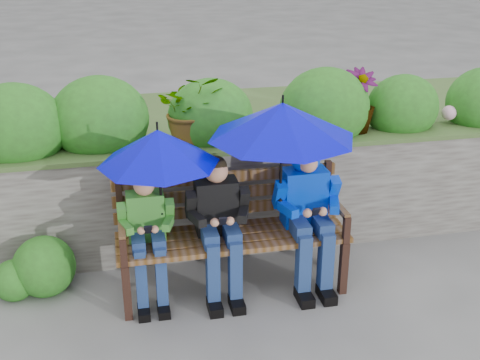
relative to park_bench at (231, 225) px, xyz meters
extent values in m
plane|color=#565656|center=(0.07, -0.11, -0.56)|extent=(60.00, 60.00, 0.00)
cube|color=#58524D|center=(0.07, 0.64, -0.06)|extent=(8.00, 0.40, 1.00)
cube|color=#485F31|center=(0.07, 0.64, 0.45)|extent=(8.00, 0.42, 0.04)
cube|color=#485F31|center=(0.07, 1.84, -0.08)|extent=(8.00, 2.00, 0.96)
ellipsoid|color=#275A1D|center=(-1.67, 0.80, 0.69)|extent=(0.83, 0.67, 0.75)
ellipsoid|color=#275A1D|center=(-0.98, 0.87, 0.70)|extent=(0.85, 0.68, 0.76)
ellipsoid|color=#275A1D|center=(-0.02, 0.82, 0.67)|extent=(0.77, 0.62, 0.69)
ellipsoid|color=#275A1D|center=(1.04, 0.78, 0.70)|extent=(0.85, 0.68, 0.76)
ellipsoid|color=#275A1D|center=(1.83, 0.81, 0.65)|extent=(0.70, 0.56, 0.63)
sphere|color=#DEA3C3|center=(-1.69, 0.74, 0.59)|extent=(0.14, 0.14, 0.14)
sphere|color=#DEA3C3|center=(0.47, 0.74, 0.59)|extent=(0.14, 0.14, 0.14)
sphere|color=#DEA3C3|center=(2.28, 0.74, 0.59)|extent=(0.14, 0.14, 0.14)
imported|color=#275A1D|center=(-0.21, 0.74, 0.78)|extent=(0.56, 0.48, 0.62)
imported|color=#275A1D|center=(1.34, 0.74, 0.76)|extent=(0.33, 0.33, 0.58)
sphere|color=#275A1D|center=(-1.52, 0.24, -0.34)|extent=(0.51, 0.51, 0.51)
sphere|color=#275A1D|center=(-1.76, 0.19, -0.41)|extent=(0.34, 0.34, 0.34)
cube|color=black|center=(-0.87, -0.32, -0.33)|extent=(0.06, 0.06, 0.46)
cube|color=black|center=(-0.87, 0.15, -0.33)|extent=(0.06, 0.06, 0.46)
cube|color=black|center=(0.87, -0.32, -0.33)|extent=(0.06, 0.06, 0.46)
cube|color=black|center=(0.87, 0.15, -0.33)|extent=(0.06, 0.06, 0.46)
cube|color=#5B3816|center=(0.00, -0.28, -0.07)|extent=(1.86, 0.10, 0.04)
cube|color=#5B3816|center=(0.00, -0.15, -0.07)|extent=(1.86, 0.10, 0.04)
cube|color=#5B3816|center=(0.00, -0.01, -0.07)|extent=(1.86, 0.10, 0.04)
cube|color=#5B3816|center=(0.00, 0.12, -0.07)|extent=(1.86, 0.10, 0.04)
cube|color=black|center=(-0.87, 0.17, 0.17)|extent=(0.05, 0.05, 0.52)
cube|color=#5B3816|center=(-0.87, -0.09, 0.13)|extent=(0.05, 0.48, 0.04)
cube|color=black|center=(-0.87, -0.32, 0.02)|extent=(0.05, 0.05, 0.23)
cube|color=black|center=(0.87, 0.17, 0.17)|extent=(0.05, 0.05, 0.52)
cube|color=#5B3816|center=(0.87, -0.09, 0.13)|extent=(0.05, 0.48, 0.04)
cube|color=black|center=(0.87, -0.32, 0.02)|extent=(0.05, 0.05, 0.23)
cube|color=#5B3816|center=(0.00, 0.18, 0.06)|extent=(1.86, 0.04, 0.09)
cube|color=#5B3816|center=(0.00, 0.18, 0.21)|extent=(1.86, 0.04, 0.09)
cube|color=#5B3816|center=(0.00, 0.18, 0.35)|extent=(1.86, 0.04, 0.09)
cube|color=#358433|center=(-0.68, 0.01, 0.14)|extent=(0.29, 0.17, 0.39)
sphere|color=tan|center=(-0.68, -0.01, 0.41)|extent=(0.16, 0.16, 0.16)
sphere|color=#A48348|center=(-0.68, 0.00, 0.44)|extent=(0.15, 0.15, 0.15)
cube|color=navy|center=(-0.75, -0.12, 0.00)|extent=(0.10, 0.27, 0.10)
cube|color=navy|center=(-0.75, -0.26, -0.28)|extent=(0.09, 0.09, 0.56)
cube|color=black|center=(-0.75, -0.31, -0.52)|extent=(0.09, 0.19, 0.07)
cube|color=navy|center=(-0.60, -0.12, 0.00)|extent=(0.10, 0.27, 0.10)
cube|color=navy|center=(-0.60, -0.26, -0.28)|extent=(0.09, 0.09, 0.56)
cube|color=black|center=(-0.60, -0.31, -0.52)|extent=(0.09, 0.19, 0.07)
cube|color=#358433|center=(-0.86, -0.03, 0.19)|extent=(0.07, 0.16, 0.22)
cube|color=#358433|center=(-0.83, -0.14, 0.14)|extent=(0.11, 0.18, 0.06)
sphere|color=tan|center=(-0.73, -0.22, 0.14)|extent=(0.06, 0.06, 0.06)
cube|color=#358433|center=(-0.49, -0.03, 0.19)|extent=(0.07, 0.16, 0.22)
cube|color=#358433|center=(-0.52, -0.14, 0.14)|extent=(0.11, 0.18, 0.06)
sphere|color=tan|center=(-0.62, -0.22, 0.14)|extent=(0.06, 0.06, 0.06)
cube|color=black|center=(-0.68, -0.23, 0.14)|extent=(0.06, 0.07, 0.09)
cube|color=black|center=(-0.12, 0.01, 0.17)|extent=(0.33, 0.20, 0.45)
sphere|color=tan|center=(-0.12, -0.01, 0.48)|extent=(0.19, 0.19, 0.19)
sphere|color=black|center=(-0.12, 0.00, 0.52)|extent=(0.18, 0.18, 0.18)
cube|color=navy|center=(-0.20, -0.14, 0.01)|extent=(0.12, 0.31, 0.12)
cube|color=navy|center=(-0.20, -0.30, -0.28)|extent=(0.10, 0.11, 0.57)
cube|color=black|center=(-0.20, -0.36, -0.52)|extent=(0.11, 0.22, 0.08)
cube|color=navy|center=(-0.03, -0.14, 0.01)|extent=(0.12, 0.31, 0.12)
cube|color=navy|center=(-0.03, -0.30, -0.28)|extent=(0.10, 0.11, 0.57)
cube|color=black|center=(-0.03, -0.36, -0.52)|extent=(0.11, 0.22, 0.08)
cube|color=black|center=(-0.33, -0.04, 0.23)|extent=(0.08, 0.18, 0.25)
cube|color=black|center=(-0.30, -0.16, 0.16)|extent=(0.13, 0.21, 0.07)
sphere|color=tan|center=(-0.17, -0.25, 0.16)|extent=(0.07, 0.07, 0.07)
cube|color=black|center=(0.10, -0.04, 0.23)|extent=(0.08, 0.18, 0.25)
cube|color=black|center=(0.07, -0.16, 0.16)|extent=(0.13, 0.21, 0.07)
sphere|color=tan|center=(-0.06, -0.25, 0.16)|extent=(0.07, 0.07, 0.07)
cube|color=black|center=(-0.12, -0.26, 0.17)|extent=(0.06, 0.07, 0.09)
cube|color=blue|center=(0.62, 0.01, 0.19)|extent=(0.35, 0.21, 0.48)
sphere|color=tan|center=(0.62, -0.01, 0.52)|extent=(0.20, 0.20, 0.20)
sphere|color=blue|center=(0.62, 0.02, 0.53)|extent=(0.25, 0.25, 0.25)
sphere|color=tan|center=(0.62, -0.06, 0.51)|extent=(0.15, 0.15, 0.15)
cube|color=navy|center=(0.52, -0.15, 0.01)|extent=(0.12, 0.33, 0.12)
cube|color=navy|center=(0.52, -0.32, -0.27)|extent=(0.10, 0.11, 0.57)
cube|color=black|center=(0.52, -0.38, -0.52)|extent=(0.11, 0.23, 0.08)
cube|color=navy|center=(0.71, -0.15, 0.01)|extent=(0.12, 0.33, 0.12)
cube|color=navy|center=(0.71, -0.32, -0.27)|extent=(0.10, 0.11, 0.57)
cube|color=black|center=(0.71, -0.38, -0.52)|extent=(0.11, 0.23, 0.08)
cube|color=blue|center=(0.39, -0.04, 0.25)|extent=(0.08, 0.19, 0.27)
cube|color=blue|center=(0.42, -0.17, 0.18)|extent=(0.13, 0.22, 0.07)
sphere|color=tan|center=(0.55, -0.27, 0.18)|extent=(0.07, 0.07, 0.07)
cube|color=blue|center=(0.84, -0.04, 0.25)|extent=(0.08, 0.19, 0.27)
cube|color=blue|center=(0.81, -0.17, 0.18)|extent=(0.13, 0.22, 0.07)
sphere|color=tan|center=(0.68, -0.27, 0.18)|extent=(0.07, 0.07, 0.07)
cube|color=black|center=(0.62, -0.28, 0.19)|extent=(0.06, 0.07, 0.09)
cone|color=#0000DA|center=(-0.55, -0.05, 0.73)|extent=(0.92, 0.92, 0.27)
cylinder|color=black|center=(-0.55, -0.05, 0.89)|extent=(0.02, 0.02, 0.06)
cylinder|color=black|center=(-0.55, -0.05, 0.46)|extent=(0.02, 0.02, 0.54)
sphere|color=black|center=(-0.55, -0.05, 0.19)|extent=(0.04, 0.04, 0.04)
cone|color=#0000DA|center=(0.39, -0.08, 0.88)|extent=(1.15, 1.15, 0.28)
cylinder|color=black|center=(0.39, -0.08, 1.05)|extent=(0.02, 0.02, 0.06)
cylinder|color=black|center=(0.39, -0.08, 0.54)|extent=(0.02, 0.02, 0.67)
sphere|color=black|center=(0.39, -0.08, 0.21)|extent=(0.04, 0.04, 0.04)
camera|label=1|loc=(-0.84, -4.28, 2.21)|focal=45.00mm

